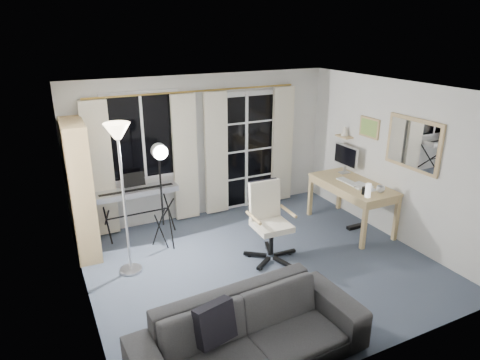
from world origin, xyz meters
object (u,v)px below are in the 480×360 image
torchiere_lamp (119,155)px  mug (381,188)px  studio_light (160,164)px  desk (352,188)px  sofa (251,326)px  bookshelf (78,194)px  office_chair (268,214)px  monitor (346,157)px  keyboard_piano (136,193)px

torchiere_lamp → mug: size_ratio=16.17×
torchiere_lamp → studio_light: size_ratio=1.23×
desk → sofa: (-2.86, -1.97, -0.22)m
bookshelf → sofa: size_ratio=0.83×
office_chair → desk: office_chair is taller
bookshelf → desk: 4.15m
mug → sofa: 3.33m
studio_light → monitor: 3.14m
torchiere_lamp → monitor: size_ratio=3.68×
office_chair → desk: bearing=9.2°
monitor → sofa: (-3.06, -2.42, -0.61)m
bookshelf → sofa: bookshelf is taller
bookshelf → keyboard_piano: bookshelf is taller
studio_light → mug: (3.03, -1.12, -0.49)m
bookshelf → torchiere_lamp: bearing=-57.6°
office_chair → monitor: (1.87, 0.65, 0.41)m
bookshelf → keyboard_piano: 0.91m
keyboard_piano → office_chair: bearing=-46.3°
office_chair → desk: (1.68, 0.20, 0.02)m
studio_light → desk: (2.93, -0.62, -0.65)m
studio_light → sofa: 2.73m
keyboard_piano → mug: size_ratio=10.19×
studio_light → desk: studio_light is taller
bookshelf → torchiere_lamp: 1.18m
office_chair → mug: size_ratio=8.78×
studio_light → monitor: (3.13, -0.17, -0.26)m
studio_light → office_chair: bearing=-32.1°
mug → monitor: bearing=84.2°
sofa → office_chair: bearing=53.1°
desk → sofa: size_ratio=0.62×
torchiere_lamp → sofa: (0.67, -2.20, -1.19)m
mug → desk: bearing=101.3°
torchiere_lamp → desk: bearing=-3.8°
office_chair → sofa: (-1.19, -1.76, -0.20)m
mug → bookshelf: bearing=159.4°
torchiere_lamp → mug: torchiere_lamp is taller
mug → keyboard_piano: bearing=151.4°
torchiere_lamp → office_chair: size_ratio=1.84×
monitor → keyboard_piano: bearing=166.2°
torchiere_lamp → desk: (3.54, -0.24, -0.96)m
bookshelf → studio_light: 1.22m
torchiere_lamp → monitor: torchiere_lamp is taller
office_chair → bookshelf: bearing=154.0°
studio_light → office_chair: (1.26, -0.83, -0.67)m
desk → monitor: 0.62m
bookshelf → monitor: bookshelf is taller
mug → office_chair: bearing=170.6°
keyboard_piano → sofa: (0.29, -3.25, -0.25)m
office_chair → monitor: size_ratio=2.00×
keyboard_piano → desk: bearing=-23.2°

